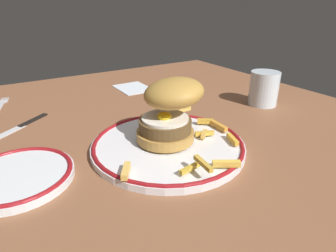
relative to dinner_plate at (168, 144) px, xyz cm
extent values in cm
cube|color=brown|center=(-3.48, 2.53, -2.84)|extent=(122.75, 107.51, 4.00)
cylinder|color=silver|center=(0.00, 0.00, -0.24)|extent=(28.39, 28.39, 1.20)
torus|color=maroon|center=(0.00, 0.00, 0.36)|extent=(27.99, 27.99, 0.80)
cylinder|color=#B2813B|center=(-0.80, -0.11, 1.66)|extent=(10.71, 10.71, 1.80)
cylinder|color=brown|center=(-0.80, -0.11, 3.66)|extent=(9.69, 9.69, 2.19)
cylinder|color=white|center=(-0.80, -0.11, 5.01)|extent=(8.59, 8.59, 0.50)
ellipsoid|color=yellow|center=(-0.46, -0.49, 5.68)|extent=(2.60, 2.60, 1.40)
ellipsoid|color=#B3853A|center=(-1.03, 1.84, 9.46)|extent=(14.08, 14.41, 6.32)
cube|color=gold|center=(-10.52, 1.86, 1.23)|extent=(3.92, 2.99, 0.93)
cube|color=gold|center=(-5.90, 6.30, 1.13)|extent=(2.78, 2.32, 0.73)
cube|color=#E4B251|center=(5.84, -11.10, 1.24)|extent=(3.87, 2.94, 0.95)
cube|color=gold|center=(-10.67, 6.32, 1.25)|extent=(3.71, 2.08, 0.98)
cube|color=gold|center=(1.88, 6.97, 1.15)|extent=(2.57, 2.72, 0.77)
cube|color=#E9BB46|center=(12.28, 3.15, 1.23)|extent=(3.09, 4.23, 0.93)
cube|color=gold|center=(6.40, 10.10, 1.16)|extent=(4.04, 2.11, 0.79)
cube|color=orange|center=(0.65, 11.86, 1.22)|extent=(4.43, 1.07, 0.90)
cube|color=gold|center=(10.19, -2.40, 1.12)|extent=(1.36, 4.05, 0.71)
cube|color=gold|center=(11.99, -1.33, 2.58)|extent=(4.44, 1.19, 0.72)
cube|color=gold|center=(1.69, 7.23, 1.14)|extent=(2.08, 3.73, 0.75)
cube|color=gold|center=(-8.94, 9.61, 2.25)|extent=(0.99, 3.60, 0.99)
cube|color=gold|center=(-11.11, 6.19, 1.16)|extent=(1.75, 4.28, 0.80)
cube|color=gold|center=(-2.69, 10.97, 1.24)|extent=(2.81, 3.22, 0.94)
cylinder|color=silver|center=(-7.51, 34.14, 3.54)|extent=(7.41, 7.41, 8.76)
cylinder|color=silver|center=(-7.51, 34.14, 1.61)|extent=(6.82, 6.82, 4.88)
cylinder|color=silver|center=(-3.70, -25.10, -0.24)|extent=(16.79, 16.79, 1.20)
torus|color=maroon|center=(-3.70, -25.10, 0.36)|extent=(16.39, 16.39, 0.80)
cube|color=silver|center=(-46.39, -24.24, -0.66)|extent=(2.86, 2.71, 0.32)
cube|color=silver|center=(-48.71, -24.44, -0.66)|extent=(2.39, 0.83, 0.28)
cube|color=silver|center=(-48.59, -23.95, -0.66)|extent=(2.39, 0.83, 0.28)
cube|color=silver|center=(-48.47, -23.47, -0.66)|extent=(2.39, 0.83, 0.28)
cube|color=silver|center=(-48.35, -22.98, -0.66)|extent=(2.39, 0.83, 0.28)
cube|color=black|center=(-27.66, -19.42, -0.54)|extent=(5.84, 7.06, 0.70)
cube|color=silver|center=(-22.47, -26.15, -0.64)|extent=(8.15, 9.81, 0.24)
cube|color=silver|center=(-39.01, 11.45, -0.64)|extent=(12.49, 9.52, 0.40)
camera|label=1|loc=(39.69, -24.72, 24.77)|focal=30.24mm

